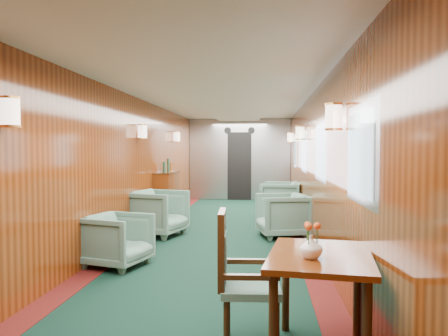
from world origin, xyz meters
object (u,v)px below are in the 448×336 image
(armchair_left_far, at_px, (158,213))
(armchair_right_near, at_px, (282,215))
(side_chair, at_px, (238,273))
(credenza, at_px, (167,195))
(armchair_right_far, at_px, (281,199))
(armchair_left_near, at_px, (117,240))
(dining_table, at_px, (320,270))

(armchair_left_far, relative_size, armchair_right_near, 1.07)
(side_chair, bearing_deg, armchair_left_far, 108.65)
(armchair_left_far, bearing_deg, credenza, 24.34)
(armchair_right_far, bearing_deg, armchair_left_near, -19.16)
(armchair_left_near, bearing_deg, side_chair, -125.22)
(side_chair, xyz_separation_m, armchair_right_near, (0.50, 4.18, -0.19))
(armchair_left_near, xyz_separation_m, armchair_right_far, (2.22, 4.31, 0.06))
(credenza, relative_size, armchair_right_far, 1.50)
(armchair_right_near, relative_size, armchair_right_far, 0.94)
(side_chair, xyz_separation_m, armchair_left_far, (-1.63, 4.10, -0.16))
(side_chair, bearing_deg, dining_table, -17.44)
(side_chair, height_order, credenza, credenza)
(side_chair, bearing_deg, armchair_right_near, 80.05)
(side_chair, xyz_separation_m, armchair_right_far, (0.56, 6.41, -0.16))
(credenza, relative_size, armchair_right_near, 1.59)
(armchair_left_near, bearing_deg, credenza, 19.68)
(armchair_left_far, distance_m, armchair_right_near, 2.14)
(armchair_left_near, bearing_deg, armchair_right_near, -29.79)
(credenza, bearing_deg, side_chair, -72.20)
(armchair_left_far, xyz_separation_m, armchair_right_near, (2.14, 0.08, -0.02))
(armchair_left_near, relative_size, armchair_right_near, 0.90)
(armchair_left_far, bearing_deg, armchair_left_near, -164.50)
(armchair_right_far, bearing_deg, dining_table, 8.43)
(credenza, xyz_separation_m, armchair_right_near, (2.38, -1.67, -0.15))
(dining_table, xyz_separation_m, armchair_left_near, (-2.26, 2.25, -0.30))
(side_chair, distance_m, armchair_right_near, 4.22)
(armchair_right_near, bearing_deg, dining_table, -11.67)
(side_chair, relative_size, armchair_left_near, 1.39)
(dining_table, relative_size, armchair_left_near, 1.48)
(armchair_left_near, height_order, armchair_right_far, armchair_right_far)
(dining_table, bearing_deg, armchair_right_far, 98.23)
(armchair_left_near, relative_size, armchair_right_far, 0.85)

